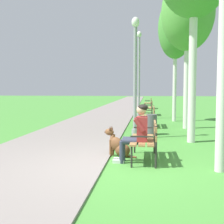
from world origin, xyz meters
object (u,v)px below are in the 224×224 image
Objects in this scene: birch_tree_fourth at (175,29)px; litter_bin at (152,125)px; park_bench_near at (147,137)px; dog_brown at (118,145)px; lamp_post_near at (135,76)px; lamp_post_mid at (139,74)px; park_bench_furthest at (149,102)px; park_bench_mid at (149,114)px; park_bench_far at (149,107)px; person_seated_on_near_bench at (137,131)px; birch_tree_third at (188,13)px.

litter_bin is at bearing -104.54° from birch_tree_fourth.
dog_brown is at bearing 158.88° from park_bench_near.
dog_brown is 3.09m from lamp_post_near.
lamp_post_near is at bearing -89.37° from lamp_post_mid.
lamp_post_near is (-0.49, -14.42, 1.45)m from park_bench_furthest.
park_bench_mid and park_bench_furthest have the same top height.
park_bench_near is 11.32m from park_bench_far.
litter_bin is (0.61, -5.37, -1.99)m from lamp_post_mid.
park_bench_near reaches higher than dog_brown.
park_bench_furthest is 2.14× the size of litter_bin.
park_bench_mid is at bearing 87.22° from person_seated_on_near_bench.
park_bench_near is 9.03m from birch_tree_fourth.
birch_tree_third reaches higher than lamp_post_mid.
person_seated_on_near_bench is (-0.21, -0.27, 0.17)m from park_bench_near.
park_bench_furthest is at bearing 89.68° from park_bench_near.
park_bench_far is 0.25× the size of birch_tree_third.
park_bench_far is 5.93m from park_bench_furthest.
lamp_post_near is at bearing -93.17° from park_bench_far.
park_bench_near is 5.82m from park_bench_mid.
dog_brown is (-0.74, -5.57, -0.25)m from park_bench_mid.
birch_tree_third is at bearing 67.25° from dog_brown.
lamp_post_near reaches higher than park_bench_mid.
birch_tree_third reaches higher than dog_brown.
birch_tree_third reaches higher than park_bench_far.
lamp_post_near reaches higher than person_seated_on_near_bench.
birch_tree_fourth is at bearing 61.68° from park_bench_mid.
park_bench_mid is 4.25m from birch_tree_third.
lamp_post_near is 1.90m from litter_bin.
lamp_post_mid reaches higher than park_bench_mid.
lamp_post_mid is (-0.54, 3.21, 1.83)m from park_bench_mid.
birch_tree_third is (1.73, 5.70, 3.81)m from person_seated_on_near_bench.
park_bench_mid is (0.09, 5.82, 0.00)m from park_bench_near.
person_seated_on_near_bench is 0.21× the size of birch_tree_third.
person_seated_on_near_bench is at bearing -91.00° from park_bench_furthest.
park_bench_near is at bearing -21.12° from dog_brown.
litter_bin is at bearing -89.48° from park_bench_far.
dog_brown is (-0.65, 0.25, -0.25)m from park_bench_near.
park_bench_furthest is 1.20× the size of person_seated_on_near_bench.
park_bench_mid is 4.65m from birch_tree_fourth.
lamp_post_mid is at bearing 118.77° from birch_tree_third.
park_bench_near is at bearing 52.34° from person_seated_on_near_bench.
birch_tree_fourth is at bearing 76.01° from dog_brown.
person_seated_on_near_bench is at bearing -100.19° from birch_tree_fourth.
lamp_post_mid is at bearing 91.54° from person_seated_on_near_bench.
park_bench_mid is at bearing 164.90° from birch_tree_third.
park_bench_far is at bearing 90.07° from park_bench_mid.
dog_brown is at bearing -112.75° from birch_tree_third.
park_bench_furthest is 0.25× the size of birch_tree_third.
lamp_post_near is at bearing -122.64° from litter_bin.
dog_brown is 1.15× the size of litter_bin.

